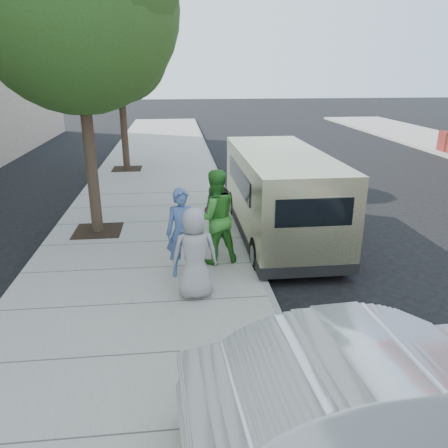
# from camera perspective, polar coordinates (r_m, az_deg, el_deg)

# --- Properties ---
(ground) EXTENTS (120.00, 120.00, 0.00)m
(ground) POSITION_cam_1_polar(r_m,az_deg,el_deg) (9.44, -4.41, -6.24)
(ground) COLOR black
(ground) RESTS_ON ground
(sidewalk) EXTENTS (5.00, 60.00, 0.15)m
(sidewalk) POSITION_cam_1_polar(r_m,az_deg,el_deg) (9.44, -10.53, -6.03)
(sidewalk) COLOR gray
(sidewalk) RESTS_ON ground
(curb_face) EXTENTS (0.12, 60.00, 0.16)m
(curb_face) POSITION_cam_1_polar(r_m,az_deg,el_deg) (9.55, 4.28, -5.43)
(curb_face) COLOR gray
(curb_face) RESTS_ON ground
(tree_far) EXTENTS (3.92, 3.80, 6.49)m
(tree_far) POSITION_cam_1_polar(r_m,az_deg,el_deg) (18.64, -13.53, 21.40)
(tree_far) COLOR black
(tree_far) RESTS_ON sidewalk
(parking_meter) EXTENTS (0.34, 0.16, 1.58)m
(parking_meter) POSITION_cam_1_polar(r_m,az_deg,el_deg) (9.40, -0.95, 2.18)
(parking_meter) COLOR gray
(parking_meter) RESTS_ON sidewalk
(van) EXTENTS (2.04, 5.98, 2.21)m
(van) POSITION_cam_1_polar(r_m,az_deg,el_deg) (11.09, 7.18, 4.06)
(van) COLOR beige
(van) RESTS_ON ground
(sedan) EXTENTS (4.65, 1.89, 1.50)m
(sedan) POSITION_cam_1_polar(r_m,az_deg,el_deg) (5.37, 21.04, -20.44)
(sedan) COLOR silver
(sedan) RESTS_ON ground
(person_officer) EXTENTS (0.68, 0.46, 1.81)m
(person_officer) POSITION_cam_1_polar(r_m,az_deg,el_deg) (8.63, -5.44, -1.20)
(person_officer) COLOR #476198
(person_officer) RESTS_ON sidewalk
(person_green_shirt) EXTENTS (1.15, 0.99, 2.03)m
(person_green_shirt) POSITION_cam_1_polar(r_m,az_deg,el_deg) (9.19, -1.21, 0.93)
(person_green_shirt) COLOR #3A8E2E
(person_green_shirt) RESTS_ON sidewalk
(person_gray_shirt) EXTENTS (0.86, 0.59, 1.69)m
(person_gray_shirt) POSITION_cam_1_polar(r_m,az_deg,el_deg) (7.82, -3.82, -3.84)
(person_gray_shirt) COLOR #98989A
(person_gray_shirt) RESTS_ON sidewalk
(person_striped_polo) EXTENTS (0.97, 0.99, 1.67)m
(person_striped_polo) POSITION_cam_1_polar(r_m,az_deg,el_deg) (10.59, -0.76, 2.42)
(person_striped_polo) COLOR gray
(person_striped_polo) RESTS_ON sidewalk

